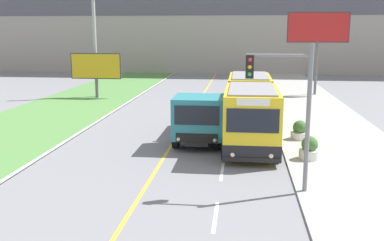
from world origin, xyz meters
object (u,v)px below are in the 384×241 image
at_px(traffic_light_mast, 289,99).
at_px(planter_round_near, 309,149).
at_px(billboard_small, 96,67).
at_px(billboard_large, 318,31).
at_px(city_bus, 250,109).
at_px(dump_truck, 201,119).
at_px(planter_round_second, 300,131).
at_px(utility_pole_far, 95,41).

height_order(traffic_light_mast, planter_round_near, traffic_light_mast).
bearing_deg(billboard_small, billboard_large, 11.36).
xyz_separation_m(city_bus, dump_truck, (-2.53, -1.70, -0.28)).
bearing_deg(traffic_light_mast, planter_round_near, 70.98).
xyz_separation_m(traffic_light_mast, billboard_small, (-14.00, 21.58, -0.73)).
relative_size(billboard_large, planter_round_near, 7.00).
bearing_deg(planter_round_second, billboard_large, 78.82).
distance_m(traffic_light_mast, planter_round_second, 8.58).
bearing_deg(city_bus, dump_truck, -146.07).
bearing_deg(utility_pole_far, billboard_large, 9.55).
bearing_deg(dump_truck, planter_round_second, 12.28).
relative_size(city_bus, planter_round_second, 11.76).
relative_size(utility_pole_far, planter_round_near, 9.15).
bearing_deg(billboard_large, planter_round_near, -99.32).
xyz_separation_m(city_bus, utility_pole_far, (-13.06, 13.63, 3.26)).
bearing_deg(billboard_small, city_bus, -45.43).
height_order(city_bus, planter_round_second, city_bus).
height_order(traffic_light_mast, billboard_small, traffic_light_mast).
bearing_deg(planter_round_second, dump_truck, -167.72).
distance_m(dump_truck, planter_round_second, 5.32).
xyz_separation_m(utility_pole_far, planter_round_near, (15.64, -18.01, -4.29)).
relative_size(utility_pole_far, traffic_light_mast, 1.81).
relative_size(city_bus, billboard_small, 2.71).
distance_m(planter_round_near, planter_round_second, 3.80).
height_order(dump_truck, traffic_light_mast, traffic_light_mast).
bearing_deg(planter_round_near, city_bus, 120.49).
relative_size(dump_truck, billboard_large, 0.94).
distance_m(billboard_small, planter_round_near, 23.37).
bearing_deg(traffic_light_mast, utility_pole_far, 122.66).
bearing_deg(city_bus, billboard_small, 134.57).
height_order(billboard_large, planter_round_second, billboard_large).
height_order(traffic_light_mast, planter_round_second, traffic_light_mast).
xyz_separation_m(dump_truck, billboard_small, (-10.32, 14.75, 1.37)).
xyz_separation_m(billboard_large, planter_round_second, (-3.44, -17.43, -5.18)).
height_order(dump_truck, planter_round_near, dump_truck).
distance_m(dump_truck, billboard_small, 18.05).
xyz_separation_m(city_bus, traffic_light_mast, (1.14, -8.53, 1.82)).
distance_m(city_bus, utility_pole_far, 19.16).
height_order(dump_truck, planter_round_second, dump_truck).
xyz_separation_m(utility_pole_far, planter_round_second, (15.68, -14.21, -4.32)).
height_order(billboard_large, billboard_small, billboard_large).
relative_size(dump_truck, billboard_small, 1.58).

